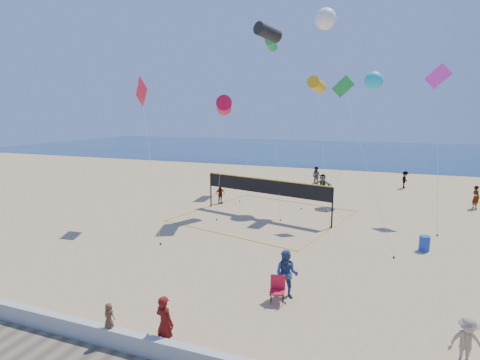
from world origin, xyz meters
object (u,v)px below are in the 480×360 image
(camp_chair, at_px, (278,288))
(trash_barrel, at_px, (424,243))
(woman, at_px, (165,324))
(volleyball_net, at_px, (265,190))

(camp_chair, xyz_separation_m, trash_barrel, (5.85, 8.01, -0.19))
(camp_chair, relative_size, trash_barrel, 1.44)
(woman, height_order, volleyball_net, volleyball_net)
(camp_chair, distance_m, trash_barrel, 9.92)
(camp_chair, distance_m, volleyball_net, 12.25)
(woman, relative_size, trash_barrel, 2.21)
(woman, height_order, camp_chair, woman)
(woman, relative_size, volleyball_net, 0.15)
(camp_chair, xyz_separation_m, volleyball_net, (-3.96, 11.52, 1.26))
(woman, xyz_separation_m, camp_chair, (2.45, 4.08, -0.30))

